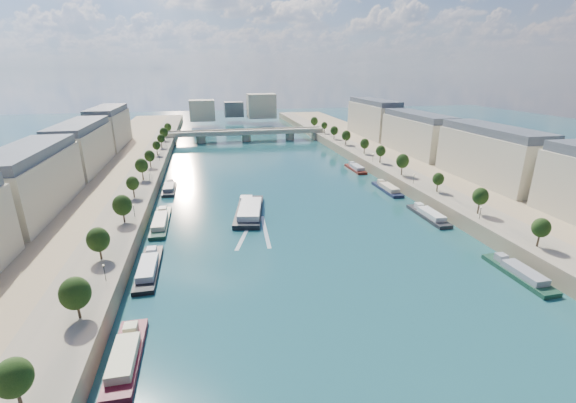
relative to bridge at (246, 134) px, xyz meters
name	(u,v)px	position (x,y,z in m)	size (l,w,h in m)	color
ground	(280,193)	(0.00, -125.63, -5.08)	(700.00, 700.00, 0.00)	#0D373C
quay_left	(94,199)	(-72.00, -125.63, -2.58)	(44.00, 520.00, 5.00)	#9E8460
quay_right	(435,177)	(72.00, -125.63, -2.58)	(44.00, 520.00, 5.00)	#9E8460
pave_left	(135,190)	(-57.00, -125.63, -0.03)	(14.00, 520.00, 0.10)	gray
pave_right	(405,174)	(57.00, -125.63, -0.03)	(14.00, 520.00, 0.10)	gray
trees_left	(139,175)	(-55.00, -123.63, 5.39)	(4.80, 268.80, 8.26)	#382B1E
trees_right	(392,157)	(55.00, -115.63, 5.39)	(4.80, 268.80, 8.26)	#382B1E
lamps_left	(143,190)	(-52.50, -135.63, 2.70)	(0.36, 200.36, 4.28)	black
lamps_right	(391,166)	(52.50, -120.63, 2.70)	(0.36, 200.36, 4.28)	black
buildings_left	(60,158)	(-85.00, -113.63, 11.37)	(16.00, 226.00, 23.20)	beige
buildings_right	(449,141)	(85.00, -113.63, 11.37)	(16.00, 226.00, 23.20)	beige
skyline	(238,108)	(3.19, 93.89, 9.57)	(79.00, 42.00, 22.00)	beige
bridge	(246,134)	(0.00, 0.00, 0.00)	(112.00, 12.00, 8.15)	#C1B79E
tour_barge	(249,210)	(-15.32, -147.37, -3.85)	(14.52, 32.24, 4.22)	black
wake	(256,232)	(-15.32, -163.88, -5.06)	(12.36, 26.02, 0.04)	silver
moored_barges_left	(149,266)	(-45.50, -182.37, -4.24)	(5.00, 160.43, 3.60)	#181632
moored_barges_right	(439,222)	(45.50, -170.54, -4.24)	(5.00, 166.51, 3.60)	black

